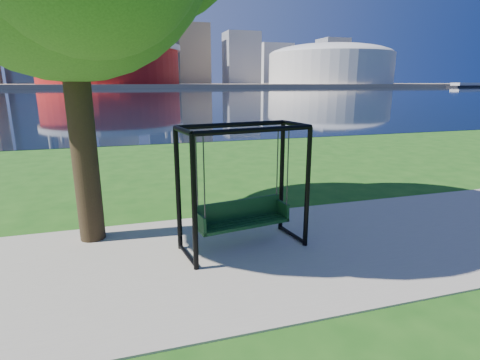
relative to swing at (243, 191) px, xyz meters
name	(u,v)px	position (x,y,z in m)	size (l,w,h in m)	color
ground	(252,242)	(0.23, 0.18, -1.06)	(900.00, 900.00, 0.00)	#1E5114
path	(261,253)	(0.23, -0.32, -1.05)	(120.00, 4.00, 0.03)	#9E937F
river	(133,93)	(0.23, 102.18, -1.05)	(900.00, 180.00, 0.02)	black
far_bank	(128,85)	(0.23, 306.18, -0.06)	(900.00, 228.00, 2.00)	#937F60
stadium	(109,62)	(-9.77, 235.18, 13.17)	(83.00, 83.00, 32.00)	maroon
arena	(330,63)	(135.23, 235.18, 14.81)	(84.00, 84.00, 26.56)	beige
skyline	(119,39)	(-4.04, 319.57, 34.83)	(392.00, 66.00, 96.50)	gray
swing	(243,191)	(0.00, 0.00, 0.00)	(2.26, 1.25, 2.19)	black
barge	(466,85)	(200.72, 182.92, 0.19)	(28.47, 12.70, 2.76)	black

